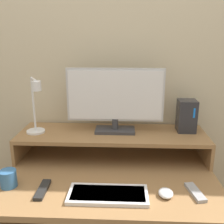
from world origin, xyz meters
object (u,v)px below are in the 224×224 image
(remote_control, at_px, (43,190))
(remote_secondary, at_px, (195,192))
(mouse, at_px, (166,193))
(router_dock, at_px, (186,116))
(monitor, at_px, (115,99))
(desk_lamp, at_px, (36,108))
(keyboard, at_px, (108,194))
(mug, at_px, (8,179))

(remote_control, bearing_deg, remote_secondary, 0.96)
(mouse, relative_size, remote_secondary, 0.55)
(mouse, bearing_deg, router_dock, 68.57)
(monitor, bearing_deg, desk_lamp, -169.84)
(desk_lamp, height_order, remote_secondary, desk_lamp)
(router_dock, bearing_deg, keyboard, -133.45)
(remote_control, bearing_deg, router_dock, 30.12)
(monitor, xyz_separation_m, mouse, (0.24, -0.41, -0.34))
(mug, bearing_deg, monitor, 36.73)
(router_dock, height_order, remote_secondary, router_dock)
(keyboard, xyz_separation_m, remote_secondary, (0.40, 0.04, -0.00))
(router_dock, distance_m, remote_secondary, 0.48)
(keyboard, bearing_deg, mug, 172.95)
(monitor, height_order, keyboard, monitor)
(remote_control, relative_size, remote_secondary, 1.05)
(keyboard, bearing_deg, remote_control, 175.00)
(monitor, relative_size, mouse, 6.63)
(monitor, height_order, mug, monitor)
(router_dock, relative_size, keyboard, 0.52)
(remote_secondary, xyz_separation_m, mug, (-0.88, 0.02, 0.03))
(mouse, xyz_separation_m, remote_secondary, (0.14, 0.02, -0.01))
(keyboard, bearing_deg, mouse, 3.58)
(desk_lamp, xyz_separation_m, remote_secondary, (0.82, -0.31, -0.30))
(monitor, bearing_deg, remote_control, -128.76)
(monitor, distance_m, keyboard, 0.55)
(desk_lamp, distance_m, remote_secondary, 0.93)
(router_dock, relative_size, mouse, 2.26)
(keyboard, bearing_deg, remote_secondary, 5.57)
(remote_control, relative_size, mug, 1.91)
(mouse, distance_m, remote_secondary, 0.14)
(remote_secondary, bearing_deg, desk_lamp, 159.16)
(router_dock, xyz_separation_m, mouse, (-0.17, -0.44, -0.23))
(mug, bearing_deg, desk_lamp, 78.86)
(router_dock, bearing_deg, desk_lamp, -172.97)
(mug, bearing_deg, mouse, -3.34)
(monitor, xyz_separation_m, mug, (-0.50, -0.37, -0.31))
(keyboard, distance_m, mug, 0.49)
(mug, bearing_deg, keyboard, -7.05)
(desk_lamp, height_order, mug, desk_lamp)
(keyboard, distance_m, mouse, 0.26)
(router_dock, bearing_deg, remote_control, -149.88)
(router_dock, distance_m, keyboard, 0.67)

